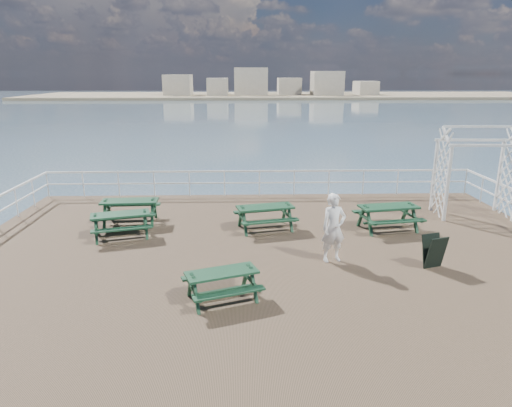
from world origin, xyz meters
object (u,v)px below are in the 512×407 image
object	(u,v)px
picnic_table_d	(265,212)
person	(334,228)
picnic_table_b	(130,206)
picnic_table_e	(222,279)
trellis_arbor	(475,177)
picnic_table_c	(388,212)
picnic_table_a	(121,220)

from	to	relation	value
picnic_table_d	person	xyz separation A→B (m)	(1.72, -2.72, 0.38)
picnic_table_b	picnic_table_e	xyz separation A→B (m)	(3.40, -5.68, -0.09)
trellis_arbor	picnic_table_e	bearing A→B (deg)	-141.91
picnic_table_c	picnic_table_d	size ratio (longest dim) A/B	1.00
picnic_table_a	picnic_table_e	distance (m)	5.45
picnic_table_b	picnic_table_e	world-z (taller)	picnic_table_b
picnic_table_b	picnic_table_c	bearing A→B (deg)	-9.14
trellis_arbor	person	bearing A→B (deg)	-142.53
picnic_table_d	picnic_table_a	bearing A→B (deg)	174.37
picnic_table_d	person	distance (m)	3.24
picnic_table_c	person	distance (m)	3.48
picnic_table_c	picnic_table_b	bearing A→B (deg)	164.15
picnic_table_a	picnic_table_b	xyz separation A→B (m)	(-0.04, 1.39, 0.04)
picnic_table_c	person	world-z (taller)	person
picnic_table_c	picnic_table_e	bearing A→B (deg)	-147.73
picnic_table_e	person	distance (m)	3.69
picnic_table_a	picnic_table_d	distance (m)	4.63
picnic_table_a	picnic_table_c	size ratio (longest dim) A/B	0.99
picnic_table_c	picnic_table_e	distance (m)	7.09
picnic_table_a	trellis_arbor	size ratio (longest dim) A/B	0.65
picnic_table_e	trellis_arbor	bearing A→B (deg)	15.34
picnic_table_d	trellis_arbor	distance (m)	7.73
person	picnic_table_d	bearing A→B (deg)	107.09
picnic_table_e	person	bearing A→B (deg)	16.54
trellis_arbor	picnic_table_c	bearing A→B (deg)	-154.46
picnic_table_a	person	xyz separation A→B (m)	(6.31, -2.12, 0.40)
picnic_table_c	person	xyz separation A→B (m)	(-2.33, -2.56, 0.36)
picnic_table_a	trellis_arbor	bearing A→B (deg)	-6.70
trellis_arbor	picnic_table_d	bearing A→B (deg)	-167.29
picnic_table_b	person	xyz separation A→B (m)	(6.35, -3.50, 0.36)
picnic_table_b	picnic_table_c	xyz separation A→B (m)	(8.68, -0.94, 0.00)
picnic_table_c	trellis_arbor	bearing A→B (deg)	13.01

